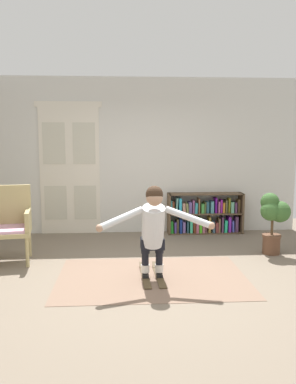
{
  "coord_description": "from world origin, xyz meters",
  "views": [
    {
      "loc": [
        -0.31,
        -4.85,
        1.79
      ],
      "look_at": [
        0.02,
        0.54,
        1.05
      ],
      "focal_mm": 36.93,
      "sensor_mm": 36.0,
      "label": 1
    }
  ],
  "objects_px": {
    "wicker_chair": "(9,222)",
    "potted_plant": "(273,217)",
    "skis_pair": "(152,275)",
    "bookshelf": "(204,215)",
    "person_skier": "(153,225)"
  },
  "relations": [
    {
      "from": "bookshelf",
      "to": "person_skier",
      "type": "height_order",
      "value": "person_skier"
    },
    {
      "from": "wicker_chair",
      "to": "potted_plant",
      "type": "distance_m",
      "value": 3.96
    },
    {
      "from": "bookshelf",
      "to": "potted_plant",
      "type": "distance_m",
      "value": 1.63
    },
    {
      "from": "wicker_chair",
      "to": "skis_pair",
      "type": "xyz_separation_m",
      "value": [
        2.02,
        -0.79,
        -0.56
      ]
    },
    {
      "from": "skis_pair",
      "to": "person_skier",
      "type": "height_order",
      "value": "person_skier"
    },
    {
      "from": "potted_plant",
      "to": "person_skier",
      "type": "height_order",
      "value": "person_skier"
    },
    {
      "from": "wicker_chair",
      "to": "potted_plant",
      "type": "xyz_separation_m",
      "value": [
        3.96,
        0.12,
        0.01
      ]
    },
    {
      "from": "wicker_chair",
      "to": "potted_plant",
      "type": "relative_size",
      "value": 1.15
    },
    {
      "from": "bookshelf",
      "to": "wicker_chair",
      "type": "bearing_deg",
      "value": -154.27
    },
    {
      "from": "bookshelf",
      "to": "wicker_chair",
      "type": "height_order",
      "value": "wicker_chair"
    },
    {
      "from": "potted_plant",
      "to": "skis_pair",
      "type": "xyz_separation_m",
      "value": [
        -1.94,
        -0.91,
        -0.57
      ]
    },
    {
      "from": "wicker_chair",
      "to": "person_skier",
      "type": "xyz_separation_m",
      "value": [
        2.02,
        -0.96,
        0.14
      ]
    },
    {
      "from": "skis_pair",
      "to": "person_skier",
      "type": "distance_m",
      "value": 0.72
    },
    {
      "from": "skis_pair",
      "to": "bookshelf",
      "type": "bearing_deg",
      "value": 63.52
    },
    {
      "from": "potted_plant",
      "to": "person_skier",
      "type": "distance_m",
      "value": 2.22
    }
  ]
}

